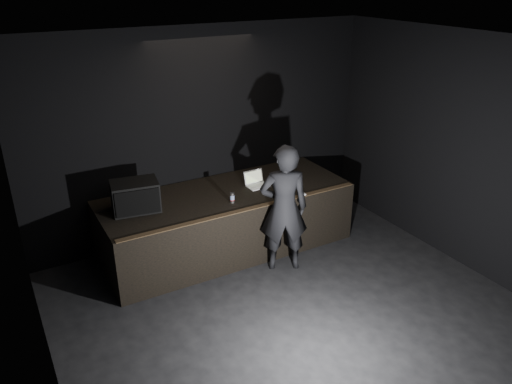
{
  "coord_description": "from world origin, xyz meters",
  "views": [
    {
      "loc": [
        -3.15,
        -3.81,
        4.26
      ],
      "look_at": [
        0.31,
        2.3,
        1.11
      ],
      "focal_mm": 35.0,
      "sensor_mm": 36.0,
      "label": 1
    }
  ],
  "objects_px": {
    "stage_riser": "(227,220)",
    "beer_can": "(232,198)",
    "stage_monitor": "(135,196)",
    "person": "(284,209)",
    "laptop": "(256,182)"
  },
  "relations": [
    {
      "from": "beer_can",
      "to": "laptop",
      "type": "bearing_deg",
      "value": 31.78
    },
    {
      "from": "stage_riser",
      "to": "beer_can",
      "type": "xyz_separation_m",
      "value": [
        -0.08,
        -0.39,
        0.58
      ]
    },
    {
      "from": "stage_monitor",
      "to": "laptop",
      "type": "height_order",
      "value": "stage_monitor"
    },
    {
      "from": "stage_riser",
      "to": "person",
      "type": "height_order",
      "value": "person"
    },
    {
      "from": "stage_monitor",
      "to": "person",
      "type": "xyz_separation_m",
      "value": [
        1.92,
        -1.03,
        -0.22
      ]
    },
    {
      "from": "stage_monitor",
      "to": "person",
      "type": "bearing_deg",
      "value": -19.33
    },
    {
      "from": "stage_monitor",
      "to": "person",
      "type": "relative_size",
      "value": 0.37
    },
    {
      "from": "stage_monitor",
      "to": "laptop",
      "type": "relative_size",
      "value": 2.1
    },
    {
      "from": "stage_monitor",
      "to": "beer_can",
      "type": "bearing_deg",
      "value": -10.27
    },
    {
      "from": "beer_can",
      "to": "stage_monitor",
      "type": "bearing_deg",
      "value": 160.85
    },
    {
      "from": "stage_riser",
      "to": "laptop",
      "type": "height_order",
      "value": "laptop"
    },
    {
      "from": "person",
      "to": "laptop",
      "type": "bearing_deg",
      "value": -70.76
    },
    {
      "from": "laptop",
      "to": "beer_can",
      "type": "bearing_deg",
      "value": -149.88
    },
    {
      "from": "stage_monitor",
      "to": "beer_can",
      "type": "distance_m",
      "value": 1.43
    },
    {
      "from": "stage_riser",
      "to": "beer_can",
      "type": "bearing_deg",
      "value": -101.73
    }
  ]
}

